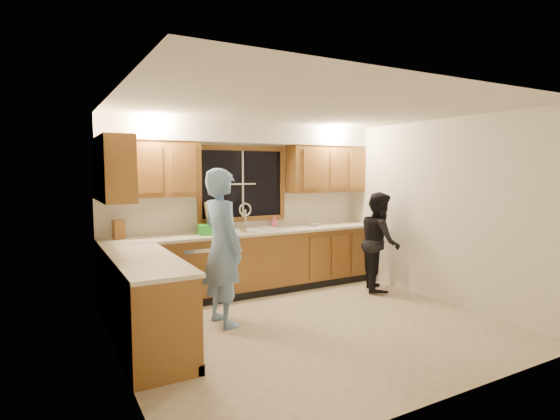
% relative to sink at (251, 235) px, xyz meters
% --- Properties ---
extents(floor, '(4.20, 4.20, 0.00)m').
position_rel_sink_xyz_m(floor, '(0.00, -1.60, -0.86)').
color(floor, '#BEAD92').
rests_on(floor, ground).
extents(ceiling, '(4.20, 4.20, 0.00)m').
position_rel_sink_xyz_m(ceiling, '(0.00, -1.60, 1.64)').
color(ceiling, silver).
extents(wall_back, '(4.20, 0.00, 4.20)m').
position_rel_sink_xyz_m(wall_back, '(0.00, 0.30, 0.39)').
color(wall_back, white).
rests_on(wall_back, ground).
extents(wall_left, '(0.00, 3.80, 3.80)m').
position_rel_sink_xyz_m(wall_left, '(-2.10, -1.60, 0.39)').
color(wall_left, white).
rests_on(wall_left, ground).
extents(wall_right, '(0.00, 3.80, 3.80)m').
position_rel_sink_xyz_m(wall_right, '(2.10, -1.60, 0.39)').
color(wall_right, white).
rests_on(wall_right, ground).
extents(base_cabinets_back, '(4.20, 0.60, 0.88)m').
position_rel_sink_xyz_m(base_cabinets_back, '(0.00, -0.00, -0.42)').
color(base_cabinets_back, brown).
rests_on(base_cabinets_back, ground).
extents(base_cabinets_left, '(0.60, 1.90, 0.88)m').
position_rel_sink_xyz_m(base_cabinets_left, '(-1.80, -1.25, -0.42)').
color(base_cabinets_left, brown).
rests_on(base_cabinets_left, ground).
extents(countertop_back, '(4.20, 0.63, 0.04)m').
position_rel_sink_xyz_m(countertop_back, '(0.00, -0.02, 0.04)').
color(countertop_back, '#F0E4CA').
rests_on(countertop_back, base_cabinets_back).
extents(countertop_left, '(0.63, 1.90, 0.04)m').
position_rel_sink_xyz_m(countertop_left, '(-1.79, -1.25, 0.04)').
color(countertop_left, '#F0E4CA').
rests_on(countertop_left, base_cabinets_left).
extents(upper_cabinets_left, '(1.35, 0.33, 0.75)m').
position_rel_sink_xyz_m(upper_cabinets_left, '(-1.43, 0.13, 0.96)').
color(upper_cabinets_left, brown).
rests_on(upper_cabinets_left, wall_back).
extents(upper_cabinets_right, '(1.35, 0.33, 0.75)m').
position_rel_sink_xyz_m(upper_cabinets_right, '(1.43, 0.13, 0.96)').
color(upper_cabinets_right, brown).
rests_on(upper_cabinets_right, wall_back).
extents(upper_cabinets_return, '(0.33, 0.90, 0.75)m').
position_rel_sink_xyz_m(upper_cabinets_return, '(-1.94, -0.48, 0.96)').
color(upper_cabinets_return, brown).
rests_on(upper_cabinets_return, wall_left).
extents(soffit, '(4.20, 0.35, 0.30)m').
position_rel_sink_xyz_m(soffit, '(0.00, 0.12, 1.49)').
color(soffit, white).
rests_on(soffit, wall_back).
extents(window_frame, '(1.44, 0.03, 1.14)m').
position_rel_sink_xyz_m(window_frame, '(0.00, 0.29, 0.74)').
color(window_frame, black).
rests_on(window_frame, wall_back).
extents(sink, '(0.86, 0.52, 0.57)m').
position_rel_sink_xyz_m(sink, '(0.00, 0.00, 0.00)').
color(sink, white).
rests_on(sink, countertop_back).
extents(dishwasher, '(0.60, 0.56, 0.82)m').
position_rel_sink_xyz_m(dishwasher, '(-0.85, -0.01, -0.45)').
color(dishwasher, silver).
rests_on(dishwasher, floor).
extents(stove, '(0.58, 0.75, 0.90)m').
position_rel_sink_xyz_m(stove, '(-1.80, -1.82, -0.41)').
color(stove, silver).
rests_on(stove, floor).
extents(man, '(0.52, 0.72, 1.83)m').
position_rel_sink_xyz_m(man, '(-0.86, -1.05, 0.05)').
color(man, '#77A5E2').
rests_on(man, floor).
extents(woman, '(0.86, 0.91, 1.49)m').
position_rel_sink_xyz_m(woman, '(1.75, -0.81, -0.12)').
color(woman, black).
rests_on(woman, floor).
extents(knife_block, '(0.15, 0.13, 0.25)m').
position_rel_sink_xyz_m(knife_block, '(-1.82, 0.15, 0.18)').
color(knife_block, brown).
rests_on(knife_block, countertop_back).
extents(cutting_board, '(0.35, 0.22, 0.44)m').
position_rel_sink_xyz_m(cutting_board, '(-0.48, 0.18, 0.28)').
color(cutting_board, tan).
rests_on(cutting_board, countertop_back).
extents(dish_crate, '(0.33, 0.31, 0.14)m').
position_rel_sink_xyz_m(dish_crate, '(-0.65, -0.03, 0.12)').
color(dish_crate, green).
rests_on(dish_crate, countertop_back).
extents(soap_bottle, '(0.10, 0.10, 0.18)m').
position_rel_sink_xyz_m(soap_bottle, '(0.49, 0.18, 0.15)').
color(soap_bottle, '#D75173').
rests_on(soap_bottle, countertop_back).
extents(bowl, '(0.25, 0.25, 0.05)m').
position_rel_sink_xyz_m(bowl, '(1.13, 0.03, 0.08)').
color(bowl, silver).
rests_on(bowl, countertop_back).
extents(can_left, '(0.08, 0.08, 0.13)m').
position_rel_sink_xyz_m(can_left, '(-0.22, -0.18, 0.12)').
color(can_left, '#BAAB8F').
rests_on(can_left, countertop_back).
extents(can_right, '(0.08, 0.08, 0.12)m').
position_rel_sink_xyz_m(can_right, '(-0.20, -0.22, 0.11)').
color(can_right, '#BAAB8F').
rests_on(can_right, countertop_back).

